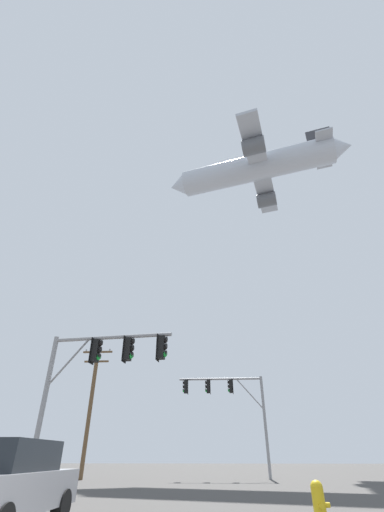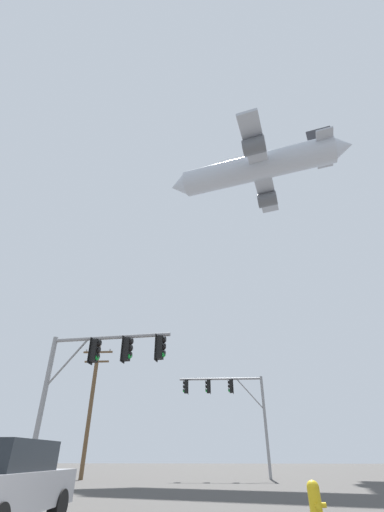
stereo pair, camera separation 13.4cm
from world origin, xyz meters
TOP-DOWN VIEW (x-y plane):
  - signal_pole_near at (-3.63, 8.14)m, footprint 5.15×0.85m
  - signal_pole_far at (2.16, 21.02)m, footprint 6.15×0.47m
  - utility_pole at (-7.60, 19.65)m, footprint 2.20×0.28m
  - airplane at (8.46, 33.57)m, footprint 27.77×21.45m
  - fire_hydrant at (3.18, 3.33)m, footprint 0.35×0.35m

SIDE VIEW (x-z plane):
  - fire_hydrant at x=3.18m, z-range 0.02..0.87m
  - signal_pole_near at x=-3.63m, z-range 1.56..7.29m
  - utility_pole at x=-7.60m, z-range 0.29..8.86m
  - signal_pole_far at x=2.16m, z-range 1.76..8.19m
  - airplane at x=8.46m, z-range 35.81..43.44m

